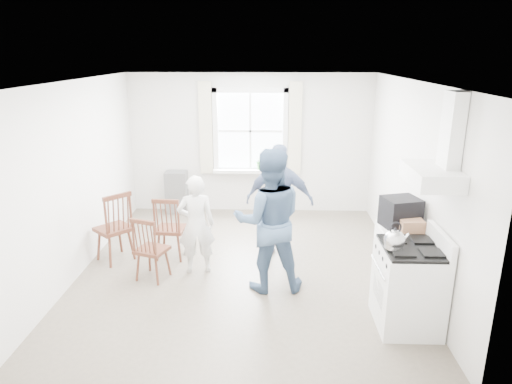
{
  "coord_description": "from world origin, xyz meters",
  "views": [
    {
      "loc": [
        0.37,
        -5.9,
        2.95
      ],
      "look_at": [
        0.18,
        0.2,
        1.07
      ],
      "focal_mm": 32.0,
      "sensor_mm": 36.0,
      "label": 1
    }
  ],
  "objects_px": {
    "person_left": "(196,225)",
    "low_cabinet": "(398,261)",
    "stereo_stack": "(401,212)",
    "windsor_chair_c": "(117,220)",
    "person_mid": "(269,221)",
    "person_right": "(280,201)",
    "windsor_chair_a": "(168,222)",
    "windsor_chair_b": "(147,243)",
    "gas_stove": "(409,286)"
  },
  "relations": [
    {
      "from": "person_left",
      "to": "person_right",
      "type": "xyz_separation_m",
      "value": [
        1.15,
        0.6,
        0.15
      ]
    },
    {
      "from": "person_left",
      "to": "person_mid",
      "type": "relative_size",
      "value": 0.75
    },
    {
      "from": "stereo_stack",
      "to": "person_right",
      "type": "bearing_deg",
      "value": 142.63
    },
    {
      "from": "stereo_stack",
      "to": "low_cabinet",
      "type": "bearing_deg",
      "value": -58.04
    },
    {
      "from": "stereo_stack",
      "to": "windsor_chair_b",
      "type": "xyz_separation_m",
      "value": [
        -3.2,
        0.19,
        -0.53
      ]
    },
    {
      "from": "gas_stove",
      "to": "person_left",
      "type": "bearing_deg",
      "value": 154.14
    },
    {
      "from": "windsor_chair_c",
      "to": "person_right",
      "type": "distance_m",
      "value": 2.37
    },
    {
      "from": "windsor_chair_a",
      "to": "windsor_chair_c",
      "type": "bearing_deg",
      "value": -172.4
    },
    {
      "from": "low_cabinet",
      "to": "windsor_chair_b",
      "type": "bearing_deg",
      "value": 176.17
    },
    {
      "from": "low_cabinet",
      "to": "stereo_stack",
      "type": "relative_size",
      "value": 1.83
    },
    {
      "from": "stereo_stack",
      "to": "person_mid",
      "type": "relative_size",
      "value": 0.27
    },
    {
      "from": "stereo_stack",
      "to": "windsor_chair_c",
      "type": "relative_size",
      "value": 0.46
    },
    {
      "from": "windsor_chair_c",
      "to": "person_left",
      "type": "relative_size",
      "value": 0.77
    },
    {
      "from": "windsor_chair_a",
      "to": "person_right",
      "type": "height_order",
      "value": "person_right"
    },
    {
      "from": "person_mid",
      "to": "person_right",
      "type": "distance_m",
      "value": 1.04
    },
    {
      "from": "low_cabinet",
      "to": "windsor_chair_c",
      "type": "xyz_separation_m",
      "value": [
        -3.8,
        0.78,
        0.2
      ]
    },
    {
      "from": "gas_stove",
      "to": "person_mid",
      "type": "relative_size",
      "value": 0.61
    },
    {
      "from": "windsor_chair_a",
      "to": "windsor_chair_b",
      "type": "distance_m",
      "value": 0.68
    },
    {
      "from": "windsor_chair_c",
      "to": "person_mid",
      "type": "xyz_separation_m",
      "value": [
        2.18,
        -0.68,
        0.27
      ]
    },
    {
      "from": "gas_stove",
      "to": "person_mid",
      "type": "bearing_deg",
      "value": 152.53
    },
    {
      "from": "windsor_chair_c",
      "to": "gas_stove",
      "type": "bearing_deg",
      "value": -21.7
    },
    {
      "from": "person_left",
      "to": "low_cabinet",
      "type": "bearing_deg",
      "value": 158.97
    },
    {
      "from": "windsor_chair_b",
      "to": "windsor_chair_c",
      "type": "height_order",
      "value": "windsor_chair_c"
    },
    {
      "from": "person_mid",
      "to": "person_left",
      "type": "bearing_deg",
      "value": -28.54
    },
    {
      "from": "stereo_stack",
      "to": "person_mid",
      "type": "height_order",
      "value": "person_mid"
    },
    {
      "from": "person_mid",
      "to": "windsor_chair_a",
      "type": "bearing_deg",
      "value": -33.14
    },
    {
      "from": "stereo_stack",
      "to": "windsor_chair_c",
      "type": "height_order",
      "value": "stereo_stack"
    },
    {
      "from": "stereo_stack",
      "to": "gas_stove",
      "type": "bearing_deg",
      "value": -94.12
    },
    {
      "from": "gas_stove",
      "to": "stereo_stack",
      "type": "relative_size",
      "value": 2.28
    },
    {
      "from": "windsor_chair_a",
      "to": "person_left",
      "type": "relative_size",
      "value": 0.7
    },
    {
      "from": "low_cabinet",
      "to": "person_right",
      "type": "xyz_separation_m",
      "value": [
        -1.46,
        1.13,
        0.4
      ]
    },
    {
      "from": "gas_stove",
      "to": "person_left",
      "type": "height_order",
      "value": "person_left"
    },
    {
      "from": "windsor_chair_b",
      "to": "person_right",
      "type": "height_order",
      "value": "person_right"
    },
    {
      "from": "person_left",
      "to": "person_mid",
      "type": "height_order",
      "value": "person_mid"
    },
    {
      "from": "person_left",
      "to": "windsor_chair_a",
      "type": "bearing_deg",
      "value": -45.92
    },
    {
      "from": "stereo_stack",
      "to": "windsor_chair_c",
      "type": "distance_m",
      "value": 3.88
    },
    {
      "from": "gas_stove",
      "to": "person_mid",
      "type": "height_order",
      "value": "person_mid"
    },
    {
      "from": "person_left",
      "to": "person_right",
      "type": "distance_m",
      "value": 1.3
    },
    {
      "from": "windsor_chair_c",
      "to": "person_left",
      "type": "xyz_separation_m",
      "value": [
        1.18,
        -0.25,
        0.05
      ]
    },
    {
      "from": "gas_stove",
      "to": "windsor_chair_b",
      "type": "relative_size",
      "value": 1.23
    },
    {
      "from": "person_right",
      "to": "gas_stove",
      "type": "bearing_deg",
      "value": 134.78
    },
    {
      "from": "person_mid",
      "to": "person_right",
      "type": "height_order",
      "value": "person_mid"
    },
    {
      "from": "windsor_chair_a",
      "to": "person_mid",
      "type": "xyz_separation_m",
      "value": [
        1.46,
        -0.77,
        0.33
      ]
    },
    {
      "from": "person_left",
      "to": "person_mid",
      "type": "distance_m",
      "value": 1.1
    },
    {
      "from": "gas_stove",
      "to": "windsor_chair_a",
      "type": "bearing_deg",
      "value": 152.34
    },
    {
      "from": "low_cabinet",
      "to": "person_mid",
      "type": "height_order",
      "value": "person_mid"
    },
    {
      "from": "gas_stove",
      "to": "windsor_chair_b",
      "type": "xyz_separation_m",
      "value": [
        -3.15,
        0.92,
        0.07
      ]
    },
    {
      "from": "windsor_chair_b",
      "to": "person_left",
      "type": "distance_m",
      "value": 0.7
    },
    {
      "from": "low_cabinet",
      "to": "person_mid",
      "type": "xyz_separation_m",
      "value": [
        -1.62,
        0.11,
        0.47
      ]
    },
    {
      "from": "windsor_chair_b",
      "to": "windsor_chair_c",
      "type": "distance_m",
      "value": 0.82
    }
  ]
}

